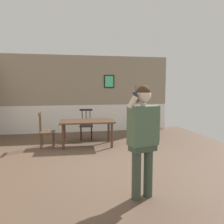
{
  "coord_description": "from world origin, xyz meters",
  "views": [
    {
      "loc": [
        -0.64,
        -4.93,
        1.69
      ],
      "look_at": [
        0.17,
        -0.79,
        1.22
      ],
      "focal_mm": 36.35,
      "sensor_mm": 36.0,
      "label": 1
    }
  ],
  "objects_px": {
    "dining_table": "(87,124)",
    "person_figure": "(143,134)",
    "chair_by_doorway": "(86,125)",
    "chair_near_window": "(46,131)"
  },
  "relations": [
    {
      "from": "dining_table",
      "to": "person_figure",
      "type": "distance_m",
      "value": 3.31
    },
    {
      "from": "chair_by_doorway",
      "to": "person_figure",
      "type": "bearing_deg",
      "value": 102.12
    },
    {
      "from": "dining_table",
      "to": "chair_by_doorway",
      "type": "distance_m",
      "value": 0.83
    },
    {
      "from": "chair_near_window",
      "to": "chair_by_doorway",
      "type": "xyz_separation_m",
      "value": [
        1.18,
        0.77,
        0.01
      ]
    },
    {
      "from": "dining_table",
      "to": "chair_by_doorway",
      "type": "xyz_separation_m",
      "value": [
        0.03,
        0.81,
        -0.17
      ]
    },
    {
      "from": "dining_table",
      "to": "person_figure",
      "type": "relative_size",
      "value": 0.91
    },
    {
      "from": "dining_table",
      "to": "chair_by_doorway",
      "type": "height_order",
      "value": "chair_by_doorway"
    },
    {
      "from": "chair_by_doorway",
      "to": "person_figure",
      "type": "distance_m",
      "value": 4.13
    },
    {
      "from": "dining_table",
      "to": "chair_near_window",
      "type": "distance_m",
      "value": 1.16
    },
    {
      "from": "chair_near_window",
      "to": "person_figure",
      "type": "bearing_deg",
      "value": 29.2
    }
  ]
}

